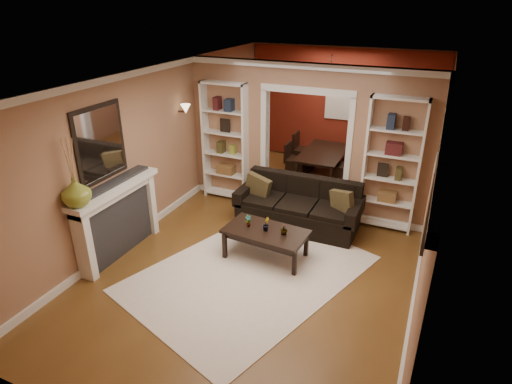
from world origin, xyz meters
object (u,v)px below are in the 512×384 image
at_px(coffee_table, 266,244).
at_px(bookshelf_right, 392,166).
at_px(bookshelf_left, 226,142).
at_px(dining_table, 324,164).
at_px(sofa, 298,204).
at_px(fireplace, 119,221).

height_order(coffee_table, bookshelf_right, bookshelf_right).
bearing_deg(bookshelf_left, dining_table, 50.95).
relative_size(sofa, dining_table, 1.31).
distance_m(bookshelf_right, dining_table, 2.59).
bearing_deg(coffee_table, dining_table, 95.84).
distance_m(sofa, fireplace, 2.97).
bearing_deg(bookshelf_left, sofa, -18.85).
distance_m(coffee_table, fireplace, 2.28).
bearing_deg(bookshelf_left, bookshelf_right, 0.00).
bearing_deg(fireplace, coffee_table, 20.75).
xyz_separation_m(coffee_table, bookshelf_right, (1.53, 1.73, 0.91)).
relative_size(sofa, bookshelf_right, 0.93).
bearing_deg(dining_table, bookshelf_left, 140.95).
relative_size(coffee_table, bookshelf_right, 0.55).
bearing_deg(sofa, fireplace, -138.94).
bearing_deg(bookshelf_left, coffee_table, -47.90).
xyz_separation_m(sofa, bookshelf_left, (-1.70, 0.58, 0.73)).
distance_m(bookshelf_left, fireplace, 2.65).
height_order(fireplace, dining_table, fireplace).
height_order(bookshelf_left, bookshelf_right, same).
bearing_deg(fireplace, dining_table, 65.03).
height_order(bookshelf_left, dining_table, bookshelf_left).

